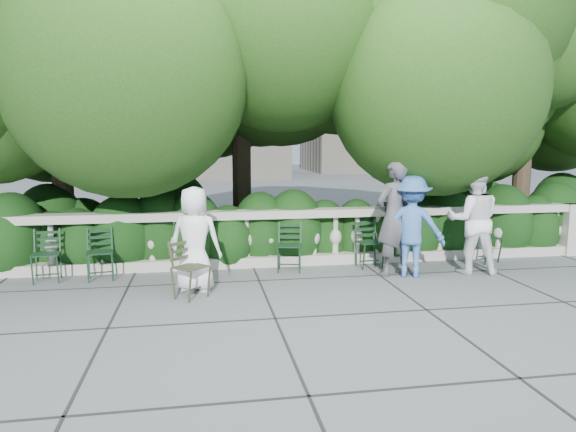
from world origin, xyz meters
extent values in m
plane|color=#595C61|center=(0.00, 0.00, 0.00)|extent=(90.00, 90.00, 0.00)
cube|color=#9E998E|center=(0.00, 1.80, 0.09)|extent=(12.00, 0.32, 0.18)
cube|color=#9E998E|center=(0.00, 1.80, 0.93)|extent=(12.00, 0.36, 0.14)
cube|color=#9E998E|center=(5.78, 1.80, 0.50)|extent=(0.44, 0.44, 1.00)
cylinder|color=#3F3023|center=(-4.00, 3.40, 1.40)|extent=(0.40, 0.40, 2.80)
ellipsoid|color=#16320D|center=(-4.00, 2.96, 3.68)|extent=(5.28, 5.28, 3.96)
cylinder|color=#3F3023|center=(-0.50, 4.00, 1.70)|extent=(0.40, 0.40, 3.40)
ellipsoid|color=#16320D|center=(-0.50, 3.48, 4.44)|extent=(6.24, 6.24, 4.68)
cylinder|color=#3F3023|center=(3.00, 3.30, 1.50)|extent=(0.40, 0.40, 3.00)
ellipsoid|color=#16320D|center=(3.00, 2.84, 3.92)|extent=(5.52, 5.52, 4.14)
cylinder|color=#3F3023|center=(6.00, 3.80, 1.30)|extent=(0.40, 0.40, 2.60)
ellipsoid|color=#16320D|center=(6.00, 3.40, 3.40)|extent=(4.80, 4.80, 3.60)
imported|color=white|center=(-1.48, 0.44, 0.77)|extent=(0.87, 0.71, 1.55)
imported|color=#46454A|center=(1.72, 0.80, 0.96)|extent=(0.82, 0.69, 1.92)
imported|color=white|center=(3.08, 0.72, 0.89)|extent=(1.03, 0.90, 1.79)
imported|color=#3965AB|center=(1.98, 0.69, 0.82)|extent=(1.22, 1.00, 1.65)
camera|label=1|loc=(-1.38, -7.06, 2.16)|focal=32.00mm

